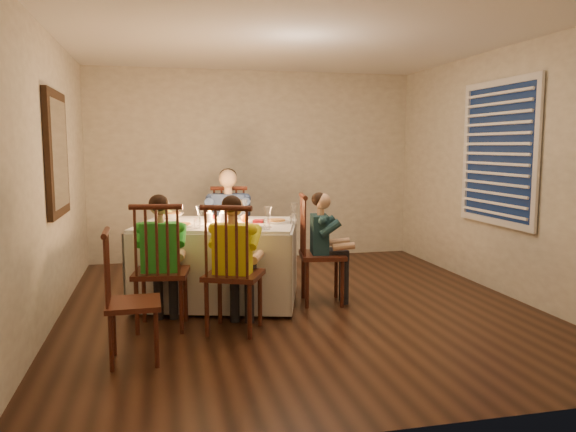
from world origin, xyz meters
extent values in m
plane|color=black|center=(0.00, 0.00, 0.00)|extent=(5.00, 5.00, 0.00)
cube|color=beige|center=(-2.25, 0.00, 1.30)|extent=(0.02, 5.00, 2.60)
cube|color=beige|center=(2.25, 0.00, 1.30)|extent=(0.02, 5.00, 2.60)
cube|color=beige|center=(0.00, 2.50, 1.30)|extent=(4.50, 0.02, 2.60)
plane|color=white|center=(0.00, 0.00, 2.60)|extent=(5.00, 5.00, 0.00)
cube|color=silver|center=(-0.75, 0.32, 0.79)|extent=(1.75, 1.45, 0.04)
cube|color=silver|center=(-0.60, 0.85, 0.41)|extent=(1.50, 0.45, 0.75)
cube|color=silver|center=(-0.90, -0.21, 0.41)|extent=(1.50, 0.45, 0.75)
cube|color=silver|center=(-0.02, 0.11, 0.41)|extent=(0.33, 1.08, 0.75)
cube|color=silver|center=(-1.49, 0.53, 0.41)|extent=(0.33, 1.08, 0.75)
cylinder|color=white|center=(-0.61, 0.66, 0.82)|extent=(0.32, 0.32, 0.02)
cylinder|color=white|center=(-1.11, 0.13, 0.82)|extent=(0.32, 0.32, 0.02)
cylinder|color=white|center=(-0.49, -0.11, 0.82)|extent=(0.32, 0.32, 0.02)
cylinder|color=white|center=(-0.17, 0.20, 0.82)|extent=(0.32, 0.32, 0.02)
cylinder|color=white|center=(-0.82, 0.34, 0.86)|extent=(0.06, 0.06, 0.10)
cylinder|color=white|center=(-0.70, 0.31, 0.86)|extent=(0.06, 0.06, 0.10)
sphere|color=#FDFF43|center=(-1.21, 0.79, 0.86)|extent=(0.09, 0.09, 0.09)
sphere|color=orange|center=(-0.48, 0.30, 0.85)|extent=(0.08, 0.08, 0.08)
imported|color=white|center=(-1.19, 0.78, 0.84)|extent=(0.29, 0.29, 0.06)
cube|color=black|center=(-2.22, 0.30, 1.50)|extent=(0.05, 0.95, 1.15)
cube|color=white|center=(-2.19, 0.30, 1.50)|extent=(0.01, 0.78, 0.98)
cube|color=#0D1B37|center=(2.23, 0.10, 1.50)|extent=(0.01, 1.20, 1.40)
cube|color=white|center=(2.21, 0.10, 1.50)|extent=(0.03, 1.34, 1.54)
camera|label=1|loc=(-1.31, -5.24, 1.57)|focal=35.00mm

